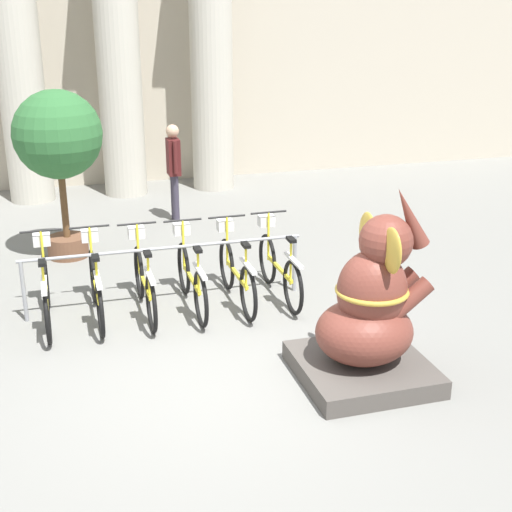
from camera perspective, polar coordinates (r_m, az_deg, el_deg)
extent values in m
plane|color=slate|center=(7.27, -3.32, -9.73)|extent=(60.00, 60.00, 0.00)
cube|color=#BCB29E|center=(14.85, -11.49, 17.18)|extent=(20.00, 0.20, 6.00)
cylinder|color=#BCB7A8|center=(13.83, -18.43, 14.34)|extent=(0.81, 0.81, 5.00)
cylinder|color=#BCB7A8|center=(13.89, -10.94, 14.99)|extent=(0.81, 0.81, 5.00)
cylinder|color=#BCB7A8|center=(14.17, -3.60, 15.38)|extent=(0.81, 0.81, 5.00)
cylinder|color=gray|center=(8.75, -18.08, -2.73)|extent=(0.05, 0.05, 0.75)
cylinder|color=gray|center=(9.20, 3.10, -0.62)|extent=(0.05, 0.05, 0.75)
cylinder|color=gray|center=(8.69, -7.32, 0.63)|extent=(3.44, 0.04, 0.04)
torus|color=black|center=(9.11, -16.46, -1.92)|extent=(0.05, 0.67, 0.67)
torus|color=black|center=(8.15, -16.36, -4.54)|extent=(0.05, 0.67, 0.67)
cube|color=yellow|center=(8.61, -16.44, -2.85)|extent=(0.04, 0.94, 0.04)
cube|color=silver|center=(8.02, -16.60, -2.27)|extent=(0.06, 0.56, 0.03)
cylinder|color=yellow|center=(8.13, -16.56, -2.48)|extent=(0.03, 0.03, 0.55)
cube|color=black|center=(8.03, -16.76, -0.52)|extent=(0.08, 0.18, 0.04)
cylinder|color=yellow|center=(8.97, -16.65, -0.06)|extent=(0.03, 0.03, 0.66)
cylinder|color=black|center=(8.86, -16.86, 1.93)|extent=(0.48, 0.03, 0.03)
cube|color=silver|center=(9.00, -16.78, 1.27)|extent=(0.20, 0.16, 0.14)
torus|color=black|center=(9.12, -12.89, -1.58)|extent=(0.05, 0.67, 0.67)
torus|color=black|center=(8.15, -12.37, -4.15)|extent=(0.05, 0.67, 0.67)
cube|color=yellow|center=(8.62, -12.67, -2.49)|extent=(0.04, 0.94, 0.04)
cube|color=silver|center=(8.02, -12.55, -1.87)|extent=(0.06, 0.56, 0.03)
cylinder|color=yellow|center=(8.14, -12.56, -2.09)|extent=(0.03, 0.03, 0.55)
cube|color=black|center=(8.04, -12.72, -0.13)|extent=(0.08, 0.18, 0.04)
cylinder|color=yellow|center=(8.97, -13.03, 0.28)|extent=(0.03, 0.03, 0.66)
cylinder|color=black|center=(8.87, -13.20, 2.28)|extent=(0.48, 0.03, 0.03)
cube|color=silver|center=(9.01, -13.17, 1.61)|extent=(0.20, 0.16, 0.14)
torus|color=black|center=(9.13, -9.33, -1.30)|extent=(0.05, 0.67, 0.67)
torus|color=black|center=(8.17, -8.37, -3.84)|extent=(0.05, 0.67, 0.67)
cube|color=yellow|center=(8.63, -8.89, -2.19)|extent=(0.04, 0.94, 0.04)
cube|color=silver|center=(8.04, -8.49, -1.56)|extent=(0.06, 0.56, 0.03)
cylinder|color=yellow|center=(8.16, -8.57, -1.78)|extent=(0.03, 0.03, 0.55)
cube|color=black|center=(8.05, -8.68, 0.19)|extent=(0.08, 0.18, 0.04)
cylinder|color=yellow|center=(8.98, -9.41, 0.56)|extent=(0.03, 0.03, 0.66)
cylinder|color=black|center=(8.88, -9.53, 2.56)|extent=(0.48, 0.03, 0.03)
cube|color=silver|center=(9.02, -9.56, 1.89)|extent=(0.20, 0.16, 0.14)
torus|color=black|center=(9.19, -5.80, -0.99)|extent=(0.05, 0.67, 0.67)
torus|color=black|center=(8.24, -4.44, -3.47)|extent=(0.05, 0.67, 0.67)
cube|color=yellow|center=(8.70, -5.17, -1.86)|extent=(0.04, 0.94, 0.04)
cube|color=silver|center=(8.11, -4.50, -1.20)|extent=(0.06, 0.56, 0.03)
cylinder|color=yellow|center=(8.23, -4.63, -1.43)|extent=(0.03, 0.03, 0.55)
cube|color=black|center=(8.13, -4.69, 0.53)|extent=(0.08, 0.18, 0.04)
cylinder|color=yellow|center=(9.05, -5.82, 0.87)|extent=(0.03, 0.03, 0.66)
cylinder|color=black|center=(8.95, -5.90, 2.85)|extent=(0.48, 0.03, 0.03)
cube|color=silver|center=(9.08, -5.98, 2.18)|extent=(0.20, 0.16, 0.14)
torus|color=black|center=(9.30, -2.36, -0.64)|extent=(0.05, 0.67, 0.67)
torus|color=black|center=(8.36, -0.62, -3.04)|extent=(0.05, 0.67, 0.67)
cube|color=yellow|center=(8.81, -1.54, -1.48)|extent=(0.04, 0.94, 0.04)
cube|color=silver|center=(8.24, -0.63, -0.81)|extent=(0.06, 0.56, 0.03)
cylinder|color=yellow|center=(8.35, -0.81, -1.03)|extent=(0.03, 0.03, 0.55)
cube|color=black|center=(8.25, -0.82, 0.89)|extent=(0.08, 0.18, 0.04)
cylinder|color=yellow|center=(9.16, -2.33, 1.19)|extent=(0.03, 0.03, 0.66)
cylinder|color=black|center=(9.06, -2.36, 3.16)|extent=(0.48, 0.03, 0.03)
cube|color=silver|center=(9.19, -2.50, 2.50)|extent=(0.20, 0.16, 0.14)
torus|color=black|center=(9.48, 0.92, -0.23)|extent=(0.05, 0.67, 0.67)
torus|color=black|center=(8.56, 2.98, -2.53)|extent=(0.05, 0.67, 0.67)
cube|color=yellow|center=(9.00, 1.90, -1.02)|extent=(0.04, 0.94, 0.04)
cube|color=silver|center=(8.43, 3.03, -0.33)|extent=(0.06, 0.56, 0.03)
cylinder|color=yellow|center=(8.54, 2.80, -0.56)|extent=(0.03, 0.03, 0.55)
cube|color=black|center=(8.45, 2.83, 1.33)|extent=(0.08, 0.18, 0.04)
cylinder|color=yellow|center=(9.34, 1.00, 1.58)|extent=(0.03, 0.03, 0.66)
cylinder|color=black|center=(9.24, 1.01, 3.51)|extent=(0.48, 0.03, 0.03)
cube|color=silver|center=(9.37, 0.83, 2.86)|extent=(0.20, 0.16, 0.14)
cube|color=#4C4742|center=(7.31, 8.48, -8.92)|extent=(1.27, 1.27, 0.19)
ellipsoid|color=brown|center=(7.12, 8.65, -6.01)|extent=(0.98, 0.86, 0.63)
ellipsoid|color=brown|center=(6.97, 9.26, -2.74)|extent=(0.69, 0.63, 0.81)
sphere|color=brown|center=(6.85, 10.36, 1.16)|extent=(0.52, 0.52, 0.52)
ellipsoid|color=#B79333|center=(7.04, 8.93, 1.76)|extent=(0.08, 0.37, 0.44)
ellipsoid|color=#B79333|center=(6.60, 10.81, 0.42)|extent=(0.08, 0.37, 0.44)
cone|color=brown|center=(6.89, 12.19, 3.08)|extent=(0.44, 0.18, 0.65)
cylinder|color=brown|center=(7.25, 11.01, -2.66)|extent=(0.51, 0.17, 0.46)
cylinder|color=brown|center=(7.02, 12.07, -3.52)|extent=(0.51, 0.17, 0.46)
torus|color=#B79333|center=(6.97, 9.26, -2.74)|extent=(0.72, 0.72, 0.05)
cylinder|color=#383342|center=(12.36, -6.57, 4.77)|extent=(0.11, 0.11, 0.81)
cylinder|color=#383342|center=(12.20, -6.43, 4.57)|extent=(0.11, 0.11, 0.81)
cube|color=#4C1919|center=(12.12, -6.63, 7.89)|extent=(0.20, 0.32, 0.60)
sphere|color=tan|center=(12.04, -6.71, 9.90)|extent=(0.22, 0.22, 0.22)
cylinder|color=#4C1919|center=(12.31, -6.80, 8.21)|extent=(0.07, 0.07, 0.54)
cylinder|color=#4C1919|center=(11.92, -6.47, 7.84)|extent=(0.07, 0.07, 0.54)
cylinder|color=brown|center=(10.88, -14.80, 0.75)|extent=(0.59, 0.59, 0.30)
cylinder|color=brown|center=(10.69, -15.11, 4.07)|extent=(0.10, 0.10, 1.01)
sphere|color=#2D6633|center=(10.48, -15.60, 9.35)|extent=(1.25, 1.25, 1.25)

